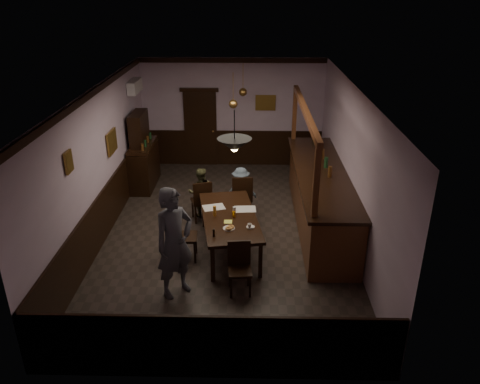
{
  "coord_description": "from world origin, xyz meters",
  "views": [
    {
      "loc": [
        0.49,
        -8.65,
        4.84
      ],
      "look_at": [
        0.3,
        -0.52,
        1.15
      ],
      "focal_mm": 35.0,
      "sensor_mm": 36.0,
      "label": 1
    }
  ],
  "objects_px": {
    "person_seated_right": "(241,191)",
    "pendant_brass_mid": "(233,104)",
    "sideboard": "(143,157)",
    "pendant_brass_far": "(243,92)",
    "chair_far_right": "(242,195)",
    "bar_counter": "(320,196)",
    "chair_near": "(240,265)",
    "person_seated_left": "(201,192)",
    "person_standing": "(174,243)",
    "chair_side": "(181,233)",
    "dining_table": "(229,218)",
    "chair_far_left": "(202,199)",
    "coffee_cup": "(250,226)",
    "pendant_iron": "(234,145)",
    "soda_can": "(234,214)"
  },
  "relations": [
    {
      "from": "chair_near",
      "to": "person_seated_left",
      "type": "relative_size",
      "value": 0.79
    },
    {
      "from": "person_seated_right",
      "to": "pendant_brass_far",
      "type": "xyz_separation_m",
      "value": [
        0.01,
        2.1,
        1.75
      ]
    },
    {
      "from": "pendant_brass_far",
      "to": "person_standing",
      "type": "bearing_deg",
      "value": -101.31
    },
    {
      "from": "sideboard",
      "to": "person_standing",
      "type": "bearing_deg",
      "value": -71.76
    },
    {
      "from": "chair_far_left",
      "to": "pendant_brass_mid",
      "type": "height_order",
      "value": "pendant_brass_mid"
    },
    {
      "from": "chair_side",
      "to": "person_standing",
      "type": "distance_m",
      "value": 1.15
    },
    {
      "from": "coffee_cup",
      "to": "pendant_iron",
      "type": "distance_m",
      "value": 1.67
    },
    {
      "from": "dining_table",
      "to": "chair_side",
      "type": "bearing_deg",
      "value": -158.79
    },
    {
      "from": "pendant_brass_far",
      "to": "person_seated_left",
      "type": "bearing_deg",
      "value": -111.74
    },
    {
      "from": "chair_far_right",
      "to": "sideboard",
      "type": "distance_m",
      "value": 3.11
    },
    {
      "from": "chair_far_right",
      "to": "chair_side",
      "type": "height_order",
      "value": "chair_far_right"
    },
    {
      "from": "chair_near",
      "to": "sideboard",
      "type": "bearing_deg",
      "value": 114.1
    },
    {
      "from": "pendant_brass_far",
      "to": "person_seated_right",
      "type": "bearing_deg",
      "value": -90.28
    },
    {
      "from": "coffee_cup",
      "to": "pendant_iron",
      "type": "xyz_separation_m",
      "value": [
        -0.25,
        -0.29,
        1.63
      ]
    },
    {
      "from": "chair_far_right",
      "to": "sideboard",
      "type": "bearing_deg",
      "value": -38.73
    },
    {
      "from": "person_seated_right",
      "to": "coffee_cup",
      "type": "relative_size",
      "value": 13.69
    },
    {
      "from": "chair_side",
      "to": "sideboard",
      "type": "distance_m",
      "value": 3.74
    },
    {
      "from": "sideboard",
      "to": "pendant_iron",
      "type": "bearing_deg",
      "value": -57.86
    },
    {
      "from": "pendant_iron",
      "to": "pendant_brass_mid",
      "type": "bearing_deg",
      "value": 92.42
    },
    {
      "from": "dining_table",
      "to": "chair_far_right",
      "type": "distance_m",
      "value": 1.35
    },
    {
      "from": "chair_near",
      "to": "person_standing",
      "type": "height_order",
      "value": "person_standing"
    },
    {
      "from": "chair_near",
      "to": "chair_side",
      "type": "xyz_separation_m",
      "value": [
        -1.11,
        0.96,
        0.05
      ]
    },
    {
      "from": "person_standing",
      "to": "sideboard",
      "type": "bearing_deg",
      "value": 64.45
    },
    {
      "from": "person_seated_right",
      "to": "pendant_brass_far",
      "type": "height_order",
      "value": "pendant_brass_far"
    },
    {
      "from": "soda_can",
      "to": "pendant_brass_mid",
      "type": "xyz_separation_m",
      "value": [
        -0.1,
        2.54,
        1.49
      ]
    },
    {
      "from": "person_seated_right",
      "to": "pendant_brass_mid",
      "type": "distance_m",
      "value": 1.96
    },
    {
      "from": "chair_side",
      "to": "person_seated_left",
      "type": "relative_size",
      "value": 0.87
    },
    {
      "from": "person_seated_right",
      "to": "chair_side",
      "type": "bearing_deg",
      "value": 55.31
    },
    {
      "from": "chair_far_right",
      "to": "soda_can",
      "type": "height_order",
      "value": "chair_far_right"
    },
    {
      "from": "chair_near",
      "to": "person_seated_left",
      "type": "bearing_deg",
      "value": 102.76
    },
    {
      "from": "person_seated_right",
      "to": "pendant_iron",
      "type": "xyz_separation_m",
      "value": [
        -0.05,
        -2.39,
        1.88
      ]
    },
    {
      "from": "chair_near",
      "to": "person_standing",
      "type": "relative_size",
      "value": 0.47
    },
    {
      "from": "person_standing",
      "to": "sideboard",
      "type": "xyz_separation_m",
      "value": [
        -1.49,
        4.52,
        -0.19
      ]
    },
    {
      "from": "person_seated_left",
      "to": "soda_can",
      "type": "distance_m",
      "value": 1.73
    },
    {
      "from": "sideboard",
      "to": "pendant_brass_far",
      "type": "bearing_deg",
      "value": 13.34
    },
    {
      "from": "chair_far_right",
      "to": "bar_counter",
      "type": "distance_m",
      "value": 1.68
    },
    {
      "from": "chair_side",
      "to": "person_standing",
      "type": "bearing_deg",
      "value": 179.81
    },
    {
      "from": "chair_side",
      "to": "chair_near",
      "type": "bearing_deg",
      "value": -134.26
    },
    {
      "from": "sideboard",
      "to": "pendant_iron",
      "type": "height_order",
      "value": "pendant_iron"
    },
    {
      "from": "pendant_brass_far",
      "to": "soda_can",
      "type": "bearing_deg",
      "value": -91.58
    },
    {
      "from": "person_standing",
      "to": "pendant_brass_far",
      "type": "height_order",
      "value": "pendant_brass_far"
    },
    {
      "from": "bar_counter",
      "to": "soda_can",
      "type": "bearing_deg",
      "value": -146.15
    },
    {
      "from": "soda_can",
      "to": "pendant_brass_mid",
      "type": "relative_size",
      "value": 0.15
    },
    {
      "from": "person_seated_right",
      "to": "sideboard",
      "type": "distance_m",
      "value": 2.93
    },
    {
      "from": "sideboard",
      "to": "chair_far_left",
      "type": "bearing_deg",
      "value": -49.08
    },
    {
      "from": "dining_table",
      "to": "chair_side",
      "type": "relative_size",
      "value": 2.38
    },
    {
      "from": "sideboard",
      "to": "pendant_brass_far",
      "type": "distance_m",
      "value": 3.0
    },
    {
      "from": "chair_far_right",
      "to": "person_seated_right",
      "type": "bearing_deg",
      "value": -85.78
    },
    {
      "from": "chair_far_left",
      "to": "chair_far_right",
      "type": "xyz_separation_m",
      "value": [
        0.87,
        0.14,
        0.04
      ]
    },
    {
      "from": "bar_counter",
      "to": "pendant_brass_far",
      "type": "bearing_deg",
      "value": 123.4
    }
  ]
}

